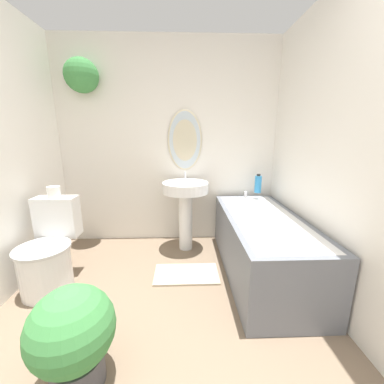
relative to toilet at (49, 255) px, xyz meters
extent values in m
cube|color=silver|center=(1.01, 1.01, 0.90)|extent=(2.69, 0.06, 2.40)
ellipsoid|color=beige|center=(1.20, 0.96, 0.95)|extent=(0.41, 0.02, 0.71)
ellipsoid|color=silver|center=(1.20, 0.96, 0.95)|extent=(0.37, 0.01, 0.67)
cylinder|color=#47474C|center=(0.10, 0.87, 1.71)|extent=(0.16, 0.16, 0.09)
sphere|color=#3D8442|center=(0.10, 0.87, 1.63)|extent=(0.36, 0.36, 0.36)
cube|color=silver|center=(2.32, -0.29, 0.90)|extent=(0.06, 2.67, 2.40)
cylinder|color=white|center=(0.00, -0.07, -0.11)|extent=(0.40, 0.40, 0.39)
cylinder|color=silver|center=(0.00, -0.07, 0.10)|extent=(0.43, 0.43, 0.02)
cube|color=white|center=(0.00, 0.21, 0.27)|extent=(0.37, 0.17, 0.38)
cylinder|color=white|center=(1.20, 0.68, 0.04)|extent=(0.16, 0.16, 0.69)
cylinder|color=white|center=(1.20, 0.68, 0.44)|extent=(0.52, 0.52, 0.12)
cylinder|color=silver|center=(1.20, 0.82, 0.55)|extent=(0.02, 0.02, 0.10)
cube|color=slate|center=(1.93, 0.15, -0.02)|extent=(0.68, 1.56, 0.57)
cube|color=white|center=(1.93, 0.15, 0.25)|extent=(0.58, 1.46, 0.04)
cylinder|color=silver|center=(1.93, 0.83, 0.31)|extent=(0.04, 0.04, 0.08)
cylinder|color=#2D84C6|center=(2.06, 0.78, 0.45)|extent=(0.08, 0.08, 0.20)
cylinder|color=black|center=(2.06, 0.78, 0.56)|extent=(0.04, 0.04, 0.02)
cylinder|color=#47474C|center=(0.60, -0.88, -0.22)|extent=(0.28, 0.28, 0.17)
sphere|color=#3D8442|center=(0.60, -0.88, 0.05)|extent=(0.44, 0.44, 0.44)
cube|color=#B7A88E|center=(1.20, 0.12, -0.29)|extent=(0.61, 0.35, 0.02)
cylinder|color=white|center=(0.00, 0.21, 0.51)|extent=(0.11, 0.11, 0.10)
camera|label=1|loc=(1.18, -1.90, 1.02)|focal=22.00mm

